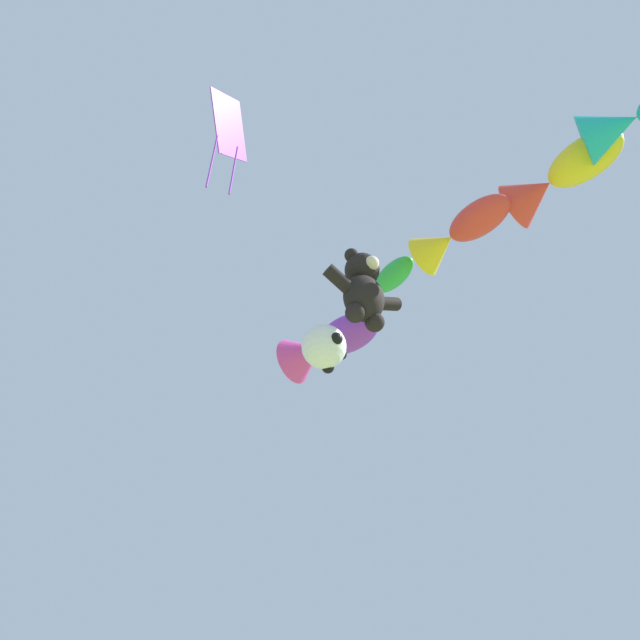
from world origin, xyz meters
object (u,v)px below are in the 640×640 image
object	(u,v)px
diamond_kite	(229,129)
fish_kite_emerald	(381,287)
soccer_ball_kite	(324,347)
fish_kite_violet	(327,344)
fish_kite_goldfin	(558,178)
teddy_bear_kite	(363,289)
fish_kite_crimson	(458,233)

from	to	relation	value
diamond_kite	fish_kite_emerald	bearing A→B (deg)	13.55
soccer_ball_kite	fish_kite_violet	xyz separation A→B (m)	(1.81, 2.43, 2.45)
fish_kite_emerald	fish_kite_goldfin	size ratio (longest dim) A/B	0.79
soccer_ball_kite	diamond_kite	world-z (taller)	diamond_kite
teddy_bear_kite	fish_kite_goldfin	xyz separation A→B (m)	(2.03, -3.04, 1.46)
fish_kite_crimson	fish_kite_goldfin	xyz separation A→B (m)	(0.71, -1.80, 0.26)
fish_kite_emerald	fish_kite_crimson	world-z (taller)	fish_kite_emerald
fish_kite_goldfin	fish_kite_crimson	bearing A→B (deg)	111.49
fish_kite_violet	fish_kite_goldfin	world-z (taller)	fish_kite_goldfin
diamond_kite	teddy_bear_kite	bearing A→B (deg)	4.06
teddy_bear_kite	fish_kite_violet	world-z (taller)	fish_kite_violet
teddy_bear_kite	fish_kite_crimson	size ratio (longest dim) A/B	0.83
fish_kite_violet	teddy_bear_kite	bearing A→B (deg)	-113.10
soccer_ball_kite	diamond_kite	xyz separation A→B (m)	(-2.37, -0.48, 3.42)
teddy_bear_kite	soccer_ball_kite	distance (m)	1.60
fish_kite_violet	diamond_kite	bearing A→B (deg)	-145.16
fish_kite_crimson	fish_kite_emerald	bearing A→B (deg)	94.40
soccer_ball_kite	fish_kite_emerald	xyz separation A→B (m)	(1.83, 0.53, 2.73)
teddy_bear_kite	fish_kite_violet	bearing A→B (deg)	66.90
fish_kite_violet	diamond_kite	size ratio (longest dim) A/B	0.97
fish_kite_crimson	fish_kite_violet	bearing A→B (deg)	92.46
teddy_bear_kite	soccer_ball_kite	world-z (taller)	teddy_bear_kite
fish_kite_emerald	diamond_kite	size ratio (longest dim) A/B	0.66
fish_kite_goldfin	diamond_kite	bearing A→B (deg)	150.86
teddy_bear_kite	fish_kite_goldfin	size ratio (longest dim) A/B	0.77
fish_kite_violet	fish_kite_emerald	xyz separation A→B (m)	(0.01, -1.90, 0.28)
soccer_ball_kite	diamond_kite	distance (m)	4.19
teddy_bear_kite	fish_kite_goldfin	distance (m)	3.93
fish_kite_emerald	fish_kite_crimson	size ratio (longest dim) A/B	0.84
soccer_ball_kite	fish_kite_crimson	size ratio (longest dim) A/B	0.39
fish_kite_violet	fish_kite_emerald	size ratio (longest dim) A/B	1.48
teddy_bear_kite	fish_kite_violet	xyz separation A→B (m)	(1.15, 2.70, 1.02)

